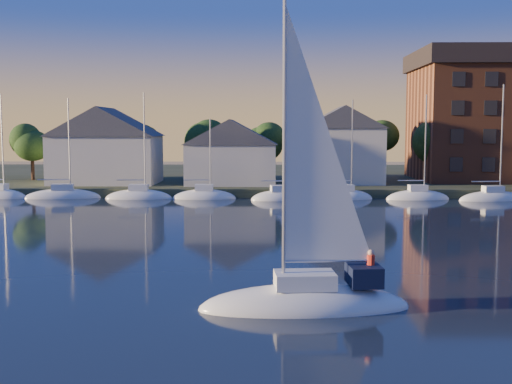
{
  "coord_description": "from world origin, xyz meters",
  "views": [
    {
      "loc": [
        -1.25,
        -23.16,
        8.04
      ],
      "look_at": [
        -2.19,
        22.0,
        3.51
      ],
      "focal_mm": 45.0,
      "sensor_mm": 36.0,
      "label": 1
    }
  ],
  "objects_px": {
    "hero_sailboat": "(308,295)",
    "clubhouse_east": "(342,144)",
    "clubhouse_west": "(106,145)",
    "clubhouse_centre": "(231,151)"
  },
  "relations": [
    {
      "from": "hero_sailboat",
      "to": "clubhouse_east",
      "type": "bearing_deg",
      "value": -102.78
    },
    {
      "from": "clubhouse_centre",
      "to": "hero_sailboat",
      "type": "distance_m",
      "value": 52.75
    },
    {
      "from": "clubhouse_east",
      "to": "hero_sailboat",
      "type": "distance_m",
      "value": 54.93
    },
    {
      "from": "clubhouse_centre",
      "to": "clubhouse_west",
      "type": "bearing_deg",
      "value": 176.42
    },
    {
      "from": "clubhouse_centre",
      "to": "hero_sailboat",
      "type": "bearing_deg",
      "value": -82.91
    },
    {
      "from": "clubhouse_west",
      "to": "hero_sailboat",
      "type": "bearing_deg",
      "value": -67.07
    },
    {
      "from": "clubhouse_west",
      "to": "clubhouse_centre",
      "type": "relative_size",
      "value": 1.18
    },
    {
      "from": "clubhouse_west",
      "to": "clubhouse_centre",
      "type": "xyz_separation_m",
      "value": [
        16.0,
        -1.0,
        -0.8
      ]
    },
    {
      "from": "clubhouse_east",
      "to": "hero_sailboat",
      "type": "xyz_separation_m",
      "value": [
        -7.51,
        -54.15,
        -5.39
      ]
    },
    {
      "from": "clubhouse_west",
      "to": "clubhouse_east",
      "type": "xyz_separation_m",
      "value": [
        30.0,
        1.0,
        0.07
      ]
    }
  ]
}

